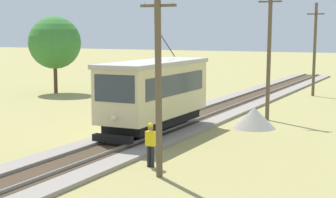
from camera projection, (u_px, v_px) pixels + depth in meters
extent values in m
cube|color=beige|center=(155.00, 90.00, 28.68)|extent=(2.50, 8.00, 2.60)
cube|color=#B2ADA3|center=(155.00, 63.00, 28.50)|extent=(2.60, 8.32, 0.22)
cube|color=black|center=(155.00, 120.00, 28.87)|extent=(2.10, 7.04, 0.44)
cube|color=#2D3842|center=(114.00, 89.00, 25.03)|extent=(2.10, 0.03, 1.25)
cube|color=#2D3842|center=(177.00, 84.00, 28.09)|extent=(0.02, 6.72, 1.04)
sphere|color=#F4EAB2|center=(114.00, 118.00, 25.15)|extent=(0.28, 0.28, 0.28)
cylinder|color=black|center=(168.00, 46.00, 29.83)|extent=(0.05, 1.67, 1.19)
cube|color=black|center=(113.00, 139.00, 25.15)|extent=(2.00, 0.36, 0.32)
cylinder|color=black|center=(134.00, 127.00, 26.87)|extent=(1.54, 0.80, 0.80)
cylinder|color=black|center=(173.00, 115.00, 30.87)|extent=(1.54, 0.80, 0.80)
cylinder|color=brown|center=(158.00, 81.00, 20.04)|extent=(0.24, 0.38, 7.12)
cube|color=brown|center=(158.00, 6.00, 19.70)|extent=(1.40, 0.10, 0.10)
cylinder|color=silver|center=(145.00, 3.00, 19.93)|extent=(0.08, 0.08, 0.10)
cylinder|color=silver|center=(172.00, 2.00, 19.45)|extent=(0.08, 0.08, 0.10)
cylinder|color=brown|center=(269.00, 53.00, 33.08)|extent=(0.24, 0.49, 8.04)
cube|color=brown|center=(270.00, 2.00, 32.71)|extent=(1.40, 0.10, 0.10)
cylinder|color=silver|center=(261.00, 0.00, 32.93)|extent=(0.08, 0.08, 0.10)
cylinder|color=silver|center=(279.00, 0.00, 32.46)|extent=(0.08, 0.08, 0.10)
cylinder|color=brown|center=(315.00, 50.00, 45.41)|extent=(0.24, 0.56, 7.61)
cube|color=brown|center=(316.00, 14.00, 45.05)|extent=(1.40, 0.10, 0.10)
cylinder|color=silver|center=(309.00, 13.00, 45.28)|extent=(0.08, 0.08, 0.10)
cylinder|color=silver|center=(323.00, 13.00, 44.80)|extent=(0.08, 0.08, 0.10)
cone|color=#9E998E|center=(254.00, 118.00, 30.61)|extent=(2.39, 2.39, 1.17)
cylinder|color=black|center=(152.00, 157.00, 21.91)|extent=(0.15, 0.15, 0.86)
cylinder|color=black|center=(149.00, 156.00, 21.98)|extent=(0.15, 0.15, 0.86)
cube|color=yellow|center=(151.00, 138.00, 21.86)|extent=(0.38, 0.25, 0.58)
sphere|color=#936B51|center=(151.00, 128.00, 21.80)|extent=(0.22, 0.22, 0.22)
sphere|color=yellow|center=(151.00, 125.00, 21.79)|extent=(0.21, 0.21, 0.21)
cylinder|color=#4C3823|center=(56.00, 78.00, 47.54)|extent=(0.32, 0.32, 2.66)
sphere|color=#387A33|center=(55.00, 43.00, 47.17)|extent=(4.48, 4.48, 4.48)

